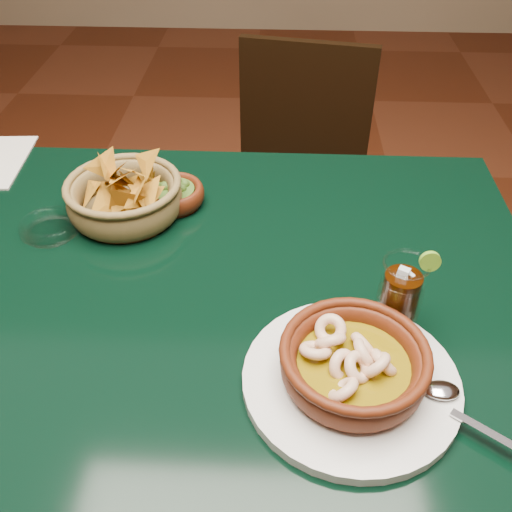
{
  "coord_description": "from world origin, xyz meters",
  "views": [
    {
      "loc": [
        0.17,
        -0.68,
        1.36
      ],
      "look_at": [
        0.14,
        -0.02,
        0.81
      ],
      "focal_mm": 40.0,
      "sensor_mm": 36.0,
      "label": 1
    }
  ],
  "objects_px": {
    "dining_table": "(176,317)",
    "dining_chair": "(295,188)",
    "cola_drink": "(399,299)",
    "chip_basket": "(125,197)",
    "shrimp_plate": "(353,368)"
  },
  "relations": [
    {
      "from": "dining_table",
      "to": "dining_chair",
      "type": "distance_m",
      "value": 0.76
    },
    {
      "from": "dining_chair",
      "to": "cola_drink",
      "type": "xyz_separation_m",
      "value": [
        0.12,
        -0.81,
        0.35
      ]
    },
    {
      "from": "dining_chair",
      "to": "chip_basket",
      "type": "distance_m",
      "value": 0.71
    },
    {
      "from": "cola_drink",
      "to": "chip_basket",
      "type": "bearing_deg",
      "value": 148.91
    },
    {
      "from": "shrimp_plate",
      "to": "chip_basket",
      "type": "distance_m",
      "value": 0.53
    },
    {
      "from": "shrimp_plate",
      "to": "cola_drink",
      "type": "relative_size",
      "value": 2.44
    },
    {
      "from": "dining_chair",
      "to": "chip_basket",
      "type": "relative_size",
      "value": 3.53
    },
    {
      "from": "chip_basket",
      "to": "dining_chair",
      "type": "bearing_deg",
      "value": 59.2
    },
    {
      "from": "shrimp_plate",
      "to": "dining_chair",
      "type": "bearing_deg",
      "value": 93.48
    },
    {
      "from": "dining_chair",
      "to": "cola_drink",
      "type": "bearing_deg",
      "value": -81.32
    },
    {
      "from": "dining_table",
      "to": "chip_basket",
      "type": "height_order",
      "value": "chip_basket"
    },
    {
      "from": "dining_table",
      "to": "chip_basket",
      "type": "xyz_separation_m",
      "value": [
        -0.1,
        0.16,
        0.14
      ]
    },
    {
      "from": "dining_chair",
      "to": "cola_drink",
      "type": "distance_m",
      "value": 0.89
    },
    {
      "from": "dining_table",
      "to": "dining_chair",
      "type": "bearing_deg",
      "value": 72.76
    },
    {
      "from": "chip_basket",
      "to": "cola_drink",
      "type": "relative_size",
      "value": 1.63
    }
  ]
}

